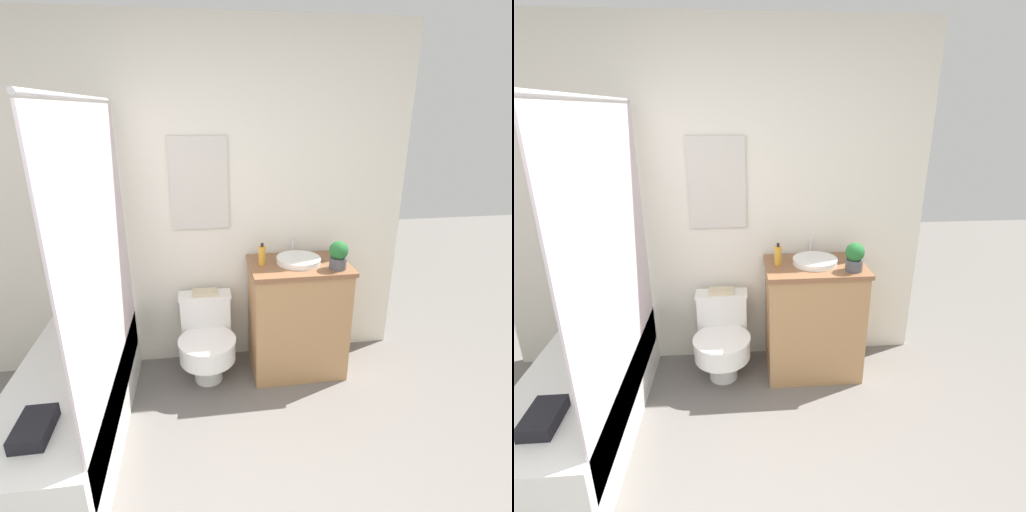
# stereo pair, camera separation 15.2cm
# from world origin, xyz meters

# --- Properties ---
(wall_back) EXTENTS (3.16, 0.07, 2.50)m
(wall_back) POSITION_xyz_m (0.00, 2.18, 1.25)
(wall_back) COLOR silver
(wall_back) RESTS_ON ground_plane
(shower_area) EXTENTS (0.59, 1.57, 1.98)m
(shower_area) POSITION_xyz_m (-0.77, 1.37, 0.30)
(shower_area) COLOR white
(shower_area) RESTS_ON ground_plane
(toilet) EXTENTS (0.42, 0.53, 0.62)m
(toilet) POSITION_xyz_m (0.03, 1.89, 0.32)
(toilet) COLOR white
(toilet) RESTS_ON ground_plane
(vanity) EXTENTS (0.72, 0.49, 0.88)m
(vanity) POSITION_xyz_m (0.72, 1.90, 0.44)
(vanity) COLOR #AD7F51
(vanity) RESTS_ON ground_plane
(sink) EXTENTS (0.32, 0.35, 0.13)m
(sink) POSITION_xyz_m (0.72, 1.92, 0.90)
(sink) COLOR white
(sink) RESTS_ON vanity
(soap_bottle) EXTENTS (0.05, 0.05, 0.16)m
(soap_bottle) POSITION_xyz_m (0.45, 1.92, 0.94)
(soap_bottle) COLOR gold
(soap_bottle) RESTS_ON vanity
(potted_plant) EXTENTS (0.13, 0.13, 0.20)m
(potted_plant) POSITION_xyz_m (0.96, 1.77, 0.98)
(potted_plant) COLOR #4C4C51
(potted_plant) RESTS_ON vanity
(book_on_tank) EXTENTS (0.19, 0.12, 0.02)m
(book_on_tank) POSITION_xyz_m (0.03, 2.03, 0.63)
(book_on_tank) COLOR beige
(book_on_tank) RESTS_ON toilet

